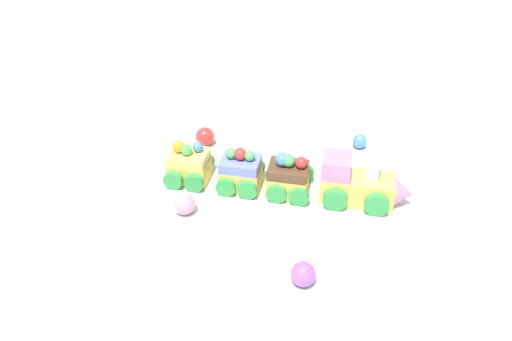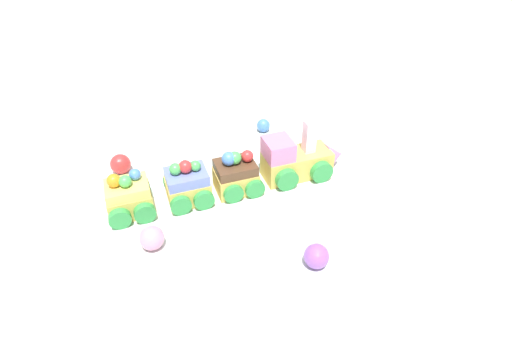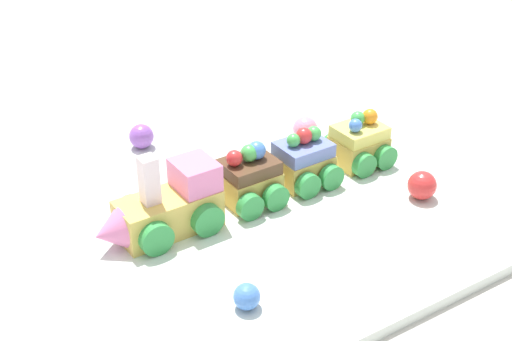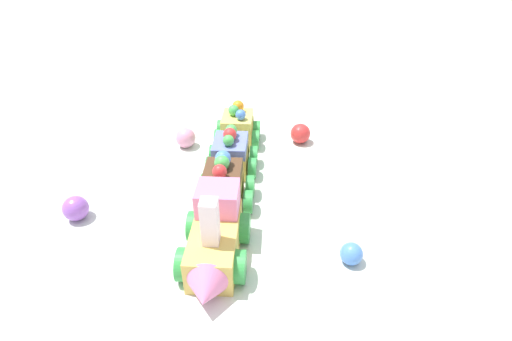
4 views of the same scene
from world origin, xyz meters
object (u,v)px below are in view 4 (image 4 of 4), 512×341
at_px(cake_train_locomotive, 214,242).
at_px(gumball_red, 300,134).
at_px(gumball_blue, 351,254).
at_px(cake_car_lemon, 238,129).
at_px(gumball_pink, 186,138).
at_px(cake_car_chocolate, 225,186).
at_px(cake_car_blueberry, 232,155).
at_px(gumball_purple, 76,208).

height_order(cake_train_locomotive, gumball_red, cake_train_locomotive).
xyz_separation_m(cake_train_locomotive, gumball_blue, (-0.01, 0.14, -0.01)).
bearing_deg(gumball_red, cake_train_locomotive, -19.23).
relative_size(cake_car_lemon, gumball_pink, 2.25).
distance_m(cake_train_locomotive, cake_car_chocolate, 0.10).
distance_m(cake_car_blueberry, gumball_purple, 0.20).
bearing_deg(cake_train_locomotive, cake_car_blueberry, -179.96).
bearing_deg(gumball_blue, gumball_pink, -134.83).
relative_size(gumball_red, gumball_purple, 1.04).
distance_m(cake_car_chocolate, gumball_red, 0.18).
xyz_separation_m(gumball_pink, gumball_red, (-0.03, 0.17, 0.00)).
bearing_deg(gumball_purple, cake_car_chocolate, 104.68).
distance_m(cake_car_lemon, gumball_red, 0.10).
bearing_deg(cake_train_locomotive, cake_car_lemon, -179.99).
xyz_separation_m(cake_car_blueberry, gumball_pink, (-0.06, -0.08, -0.01)).
height_order(cake_car_blueberry, gumball_purple, cake_car_blueberry).
bearing_deg(cake_car_lemon, gumball_pink, -76.96).
bearing_deg(cake_car_blueberry, gumball_purple, -56.46).
bearing_deg(cake_car_chocolate, cake_car_lemon, 179.79).
height_order(cake_car_chocolate, gumball_red, cake_car_chocolate).
xyz_separation_m(cake_car_chocolate, gumball_pink, (-0.13, -0.08, -0.01)).
bearing_deg(cake_car_lemon, gumball_purple, -41.69).
xyz_separation_m(cake_car_blueberry, cake_car_lemon, (-0.08, -0.00, -0.00)).
distance_m(cake_car_lemon, gumball_blue, 0.28).
height_order(cake_car_blueberry, gumball_blue, cake_car_blueberry).
bearing_deg(cake_car_chocolate, gumball_blue, 56.50).
bearing_deg(gumball_pink, cake_train_locomotive, 19.88).
height_order(gumball_pink, gumball_purple, same).
relative_size(gumball_pink, gumball_blue, 1.28).
xyz_separation_m(gumball_red, gumball_blue, (0.25, 0.05, -0.00)).
bearing_deg(cake_car_lemon, gumball_blue, 29.68).
height_order(cake_train_locomotive, cake_car_blueberry, cake_train_locomotive).
relative_size(cake_car_blueberry, gumball_blue, 2.89).
relative_size(cake_car_chocolate, gumball_blue, 2.89).
height_order(cake_train_locomotive, gumball_blue, cake_train_locomotive).
height_order(gumball_pink, gumball_blue, gumball_pink).
bearing_deg(gumball_blue, cake_train_locomotive, -86.12).
distance_m(cake_train_locomotive, gumball_pink, 0.24).
xyz_separation_m(gumball_pink, gumball_blue, (0.22, 0.22, -0.00)).
distance_m(cake_train_locomotive, cake_car_blueberry, 0.17).
xyz_separation_m(cake_car_chocolate, cake_car_blueberry, (-0.07, -0.00, -0.00)).
distance_m(gumball_pink, gumball_purple, 0.20).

